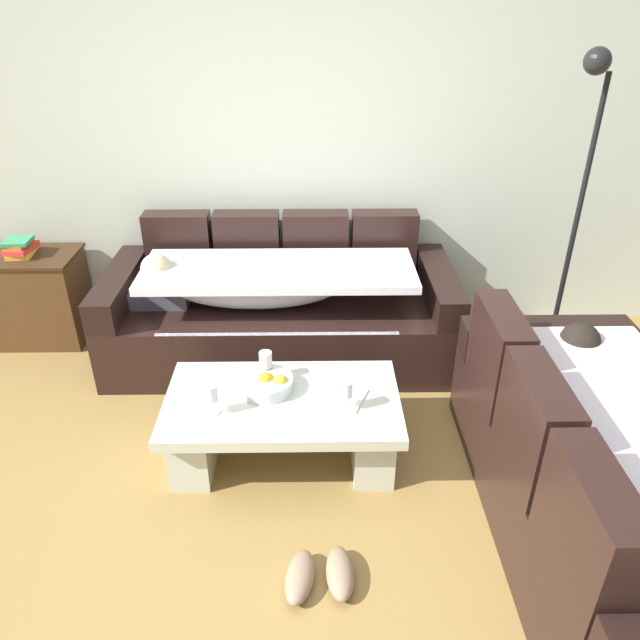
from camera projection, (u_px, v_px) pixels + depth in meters
name	position (u px, v px, depth m)	size (l,w,h in m)	color
ground_plane	(276.00, 543.00, 2.73)	(14.00, 14.00, 0.00)	olive
back_wall	(285.00, 136.00, 3.94)	(9.00, 0.10, 2.70)	beige
couch_along_wall	(276.00, 310.00, 3.98)	(2.25, 0.92, 0.88)	black
couch_near_window	(603.00, 480.00, 2.61)	(0.92, 1.98, 0.88)	black
coffee_table	(283.00, 420.00, 3.12)	(1.20, 0.68, 0.38)	beige
fruit_bowl	(267.00, 383.00, 3.10)	(0.28, 0.28, 0.10)	silver
wine_glass_near_left	(211.00, 394.00, 2.89)	(0.07, 0.07, 0.17)	silver
wine_glass_near_right	(346.00, 390.00, 2.92)	(0.07, 0.07, 0.17)	silver
wine_glass_far_back	(266.00, 361.00, 3.15)	(0.07, 0.07, 0.17)	silver
open_magazine	(336.00, 395.00, 3.07)	(0.28, 0.21, 0.01)	white
side_cabinet	(32.00, 297.00, 4.16)	(0.72, 0.44, 0.64)	#4E321A
book_stack_on_cabinet	(20.00, 247.00, 3.98)	(0.17, 0.24, 0.11)	gold
floor_lamp	(575.00, 202.00, 3.48)	(0.33, 0.31, 1.95)	black
pair_of_shoes	(320.00, 575.00, 2.53)	(0.32, 0.30, 0.09)	#8C7259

